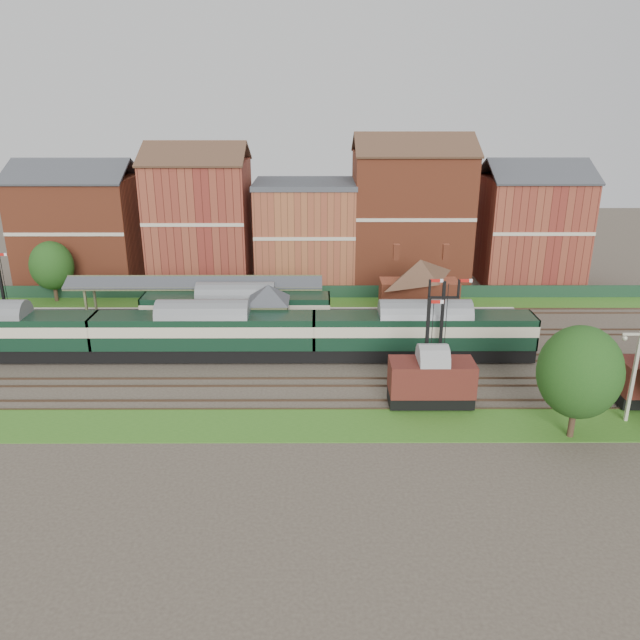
{
  "coord_description": "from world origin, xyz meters",
  "views": [
    {
      "loc": [
        1.59,
        -51.67,
        22.35
      ],
      "look_at": [
        1.77,
        2.0,
        3.0
      ],
      "focal_mm": 35.0,
      "sensor_mm": 36.0,
      "label": 1
    }
  ],
  "objects_px": {
    "dmu_train": "(204,332)",
    "goods_van_a": "(431,379)",
    "platform_railcar": "(237,310)",
    "semaphore_bracket": "(442,320)",
    "signal_box": "(269,314)"
  },
  "relations": [
    {
      "from": "dmu_train",
      "to": "goods_van_a",
      "type": "xyz_separation_m",
      "value": [
        18.66,
        -9.0,
        -0.44
      ]
    },
    {
      "from": "dmu_train",
      "to": "platform_railcar",
      "type": "xyz_separation_m",
      "value": [
        2.06,
        6.5,
        -0.14
      ]
    },
    {
      "from": "signal_box",
      "to": "platform_railcar",
      "type": "relative_size",
      "value": 0.33
    },
    {
      "from": "signal_box",
      "to": "platform_railcar",
      "type": "xyz_separation_m",
      "value": [
        -3.46,
        3.25,
        -0.71
      ]
    },
    {
      "from": "signal_box",
      "to": "goods_van_a",
      "type": "bearing_deg",
      "value": -42.99
    },
    {
      "from": "signal_box",
      "to": "goods_van_a",
      "type": "xyz_separation_m",
      "value": [
        13.14,
        -12.25,
        -1.01
      ]
    },
    {
      "from": "semaphore_bracket",
      "to": "goods_van_a",
      "type": "relative_size",
      "value": 1.29
    },
    {
      "from": "signal_box",
      "to": "goods_van_a",
      "type": "relative_size",
      "value": 0.95
    },
    {
      "from": "semaphore_bracket",
      "to": "platform_railcar",
      "type": "xyz_separation_m",
      "value": [
        -18.5,
        9.0,
        -2.15
      ]
    },
    {
      "from": "signal_box",
      "to": "dmu_train",
      "type": "distance_m",
      "value": 6.43
    },
    {
      "from": "semaphore_bracket",
      "to": "goods_van_a",
      "type": "distance_m",
      "value": 7.2
    },
    {
      "from": "signal_box",
      "to": "dmu_train",
      "type": "relative_size",
      "value": 0.1
    },
    {
      "from": "platform_railcar",
      "to": "goods_van_a",
      "type": "xyz_separation_m",
      "value": [
        16.6,
        -15.5,
        -0.3
      ]
    },
    {
      "from": "signal_box",
      "to": "goods_van_a",
      "type": "distance_m",
      "value": 17.99
    },
    {
      "from": "dmu_train",
      "to": "platform_railcar",
      "type": "bearing_deg",
      "value": 72.38
    }
  ]
}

